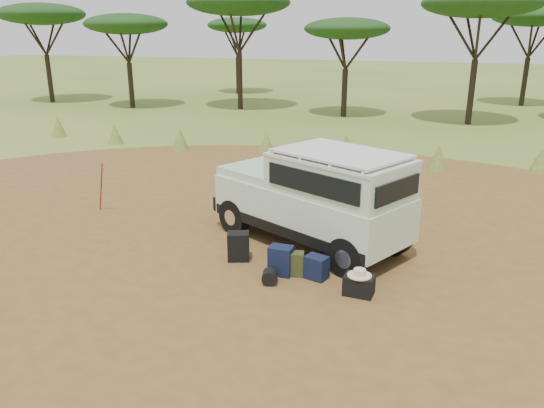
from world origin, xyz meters
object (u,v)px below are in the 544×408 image
(backpack_navy, at_px, (281,261))
(backpack_olive, at_px, (295,264))
(safari_vehicle, at_px, (316,199))
(walking_staff, at_px, (101,187))
(backpack_black, at_px, (238,247))
(hard_case, at_px, (359,285))
(duffel_navy, at_px, (316,268))

(backpack_navy, distance_m, backpack_olive, 0.25)
(safari_vehicle, distance_m, walking_staff, 5.36)
(backpack_black, bearing_deg, walking_staff, 139.32)
(backpack_black, relative_size, hard_case, 1.15)
(safari_vehicle, height_order, walking_staff, safari_vehicle)
(backpack_black, height_order, duffel_navy, backpack_black)
(safari_vehicle, distance_m, hard_case, 2.38)
(safari_vehicle, height_order, duffel_navy, safari_vehicle)
(backpack_black, relative_size, duffel_navy, 1.31)
(safari_vehicle, bearing_deg, duffel_navy, -47.94)
(backpack_navy, bearing_deg, backpack_black, 161.70)
(duffel_navy, bearing_deg, walking_staff, 179.51)
(backpack_olive, bearing_deg, backpack_black, 152.44)
(walking_staff, xyz_separation_m, backpack_olive, (5.37, -1.83, -0.41))
(walking_staff, distance_m, duffel_navy, 6.07)
(backpack_black, distance_m, backpack_navy, 1.02)
(duffel_navy, bearing_deg, backpack_olive, -163.11)
(backpack_navy, relative_size, backpack_olive, 1.22)
(safari_vehicle, relative_size, hard_case, 9.14)
(safari_vehicle, height_order, backpack_navy, safari_vehicle)
(walking_staff, height_order, hard_case, walking_staff)
(safari_vehicle, xyz_separation_m, backpack_olive, (0.02, -1.51, -0.76))
(backpack_black, bearing_deg, hard_case, -35.39)
(backpack_navy, height_order, backpack_olive, backpack_navy)
(hard_case, bearing_deg, safari_vehicle, 127.04)
(backpack_olive, distance_m, hard_case, 1.27)
(duffel_navy, relative_size, hard_case, 0.88)
(backpack_navy, height_order, duffel_navy, backpack_navy)
(safari_vehicle, bearing_deg, backpack_navy, -71.65)
(hard_case, bearing_deg, backpack_navy, 171.54)
(safari_vehicle, height_order, backpack_black, safari_vehicle)
(walking_staff, xyz_separation_m, backpack_black, (4.16, -1.54, -0.35))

